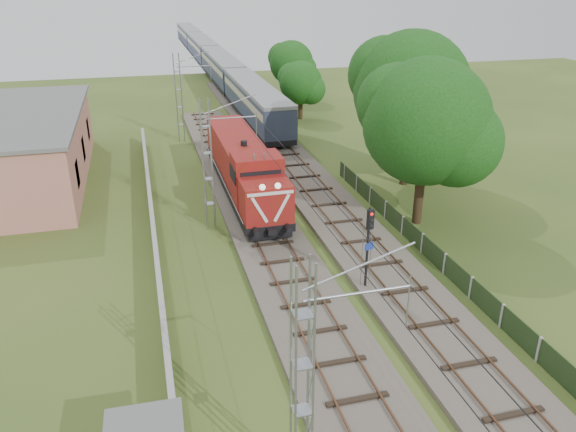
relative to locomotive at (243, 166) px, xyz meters
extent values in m
plane|color=#354E1D|center=(0.00, -16.78, -2.21)|extent=(140.00, 140.00, 0.00)
cube|color=#6B6054|center=(0.00, -9.78, -2.06)|extent=(4.20, 70.00, 0.30)
cube|color=black|center=(0.00, -9.78, -1.86)|extent=(2.40, 70.00, 0.10)
cube|color=brown|center=(-0.85, -9.78, -1.79)|extent=(0.08, 70.00, 0.05)
cube|color=brown|center=(0.85, -9.78, -1.79)|extent=(0.08, 70.00, 0.05)
cube|color=#6B6054|center=(5.00, 3.22, -2.06)|extent=(4.20, 80.00, 0.30)
cube|color=black|center=(5.00, 3.22, -1.86)|extent=(2.40, 80.00, 0.10)
cube|color=brown|center=(4.15, 3.22, -1.79)|extent=(0.08, 80.00, 0.05)
cube|color=brown|center=(5.85, 3.22, -1.79)|extent=(0.08, 80.00, 0.05)
cylinder|color=gray|center=(-1.50, -24.78, 4.59)|extent=(3.00, 0.08, 0.08)
cylinder|color=gray|center=(-1.50, -4.78, 4.59)|extent=(3.00, 0.08, 0.08)
cylinder|color=gray|center=(-1.50, 15.22, 4.59)|extent=(3.00, 0.08, 0.08)
cylinder|color=black|center=(0.00, -4.78, 3.29)|extent=(0.03, 70.00, 0.03)
cylinder|color=black|center=(0.00, -4.78, 4.59)|extent=(0.03, 70.00, 0.03)
cube|color=#9E9E99|center=(-6.50, -4.78, -1.46)|extent=(0.25, 40.00, 1.50)
cube|color=#B87163|center=(-15.00, 7.22, 0.29)|extent=(8.00, 20.00, 5.00)
cube|color=#606060|center=(-15.00, 7.22, 2.89)|extent=(8.40, 20.40, 0.25)
cube|color=black|center=(-11.05, 1.22, -0.01)|extent=(0.10, 1.60, 1.80)
cube|color=black|center=(-11.05, 7.22, -0.01)|extent=(0.10, 1.60, 1.80)
cube|color=black|center=(-11.05, 13.22, -0.01)|extent=(0.10, 1.60, 1.80)
cube|color=black|center=(8.00, -13.78, -1.61)|extent=(0.05, 32.00, 1.15)
cube|color=#9E9E99|center=(8.00, 1.22, -1.61)|extent=(0.12, 0.12, 1.20)
cube|color=black|center=(0.00, 0.12, -1.22)|extent=(2.95, 16.70, 0.49)
cube|color=black|center=(0.00, -5.28, -1.51)|extent=(2.16, 3.54, 0.49)
cube|color=black|center=(0.00, 5.52, -1.51)|extent=(2.16, 3.54, 0.49)
cube|color=black|center=(0.00, -8.13, -1.61)|extent=(2.55, 0.25, 0.34)
cube|color=maroon|center=(0.00, -7.00, 0.16)|extent=(2.85, 2.46, 2.26)
sphere|color=white|center=(-0.44, -8.18, 1.43)|extent=(0.35, 0.35, 0.35)
sphere|color=white|center=(0.44, -8.18, 1.43)|extent=(0.35, 0.35, 0.35)
cube|color=silver|center=(-0.64, -8.25, 0.11)|extent=(0.99, 0.06, 1.64)
cube|color=silver|center=(0.64, -8.25, 0.11)|extent=(0.99, 0.06, 1.64)
cube|color=silver|center=(0.00, -8.25, 1.04)|extent=(2.65, 0.06, 0.18)
cube|color=maroon|center=(0.00, -4.59, 0.60)|extent=(2.95, 2.36, 3.14)
cube|color=black|center=(0.00, -5.79, 1.09)|extent=(2.46, 0.06, 0.88)
cube|color=maroon|center=(0.00, 2.53, 0.30)|extent=(2.75, 11.89, 2.55)
cylinder|color=black|center=(0.00, -0.47, 1.73)|extent=(0.43, 0.43, 0.39)
cylinder|color=gray|center=(-0.29, -5.38, 2.32)|extent=(0.12, 0.12, 0.34)
cylinder|color=gray|center=(0.29, -5.38, 2.32)|extent=(0.12, 0.12, 0.34)
cube|color=black|center=(5.00, 19.76, -1.32)|extent=(2.84, 21.54, 0.49)
cube|color=#313B51|center=(5.00, 19.76, 0.25)|extent=(2.94, 21.54, 2.64)
cube|color=#B8B08F|center=(5.00, 19.76, 0.74)|extent=(2.98, 20.68, 0.73)
cube|color=gray|center=(5.00, 19.76, 1.72)|extent=(2.99, 21.54, 0.34)
cube|color=black|center=(5.00, 42.28, -1.32)|extent=(2.84, 21.54, 0.49)
cube|color=#313B51|center=(5.00, 42.28, 0.25)|extent=(2.94, 21.54, 2.64)
cube|color=#B8B08F|center=(5.00, 42.28, 0.74)|extent=(2.98, 20.68, 0.73)
cube|color=gray|center=(5.00, 42.28, 1.72)|extent=(2.99, 21.54, 0.34)
cube|color=black|center=(5.00, 64.80, -1.32)|extent=(2.84, 21.54, 0.49)
cube|color=#313B51|center=(5.00, 64.80, 0.25)|extent=(2.94, 21.54, 2.64)
cube|color=#B8B08F|center=(5.00, 64.80, 0.74)|extent=(2.98, 20.68, 0.73)
cube|color=gray|center=(5.00, 64.80, 1.72)|extent=(2.99, 21.54, 0.34)
cube|color=black|center=(5.00, 87.32, -1.32)|extent=(2.84, 21.54, 0.49)
cube|color=#313B51|center=(5.00, 87.32, 0.25)|extent=(2.94, 21.54, 2.64)
cube|color=#B8B08F|center=(5.00, 87.32, 0.74)|extent=(2.98, 20.68, 0.73)
cube|color=gray|center=(5.00, 87.32, 1.72)|extent=(2.99, 21.54, 0.34)
cylinder|color=black|center=(3.36, -14.27, 0.02)|extent=(0.13, 0.13, 4.47)
cube|color=black|center=(3.36, -14.40, 1.72)|extent=(0.36, 0.28, 0.98)
sphere|color=red|center=(3.36, -14.51, 2.03)|extent=(0.16, 0.16, 0.16)
sphere|color=black|center=(3.36, -14.51, 1.72)|extent=(0.16, 0.16, 0.16)
sphere|color=black|center=(3.36, -14.51, 1.41)|extent=(0.16, 0.16, 0.16)
cube|color=#192F96|center=(3.40, -14.38, 0.29)|extent=(0.48, 0.18, 0.36)
cube|color=#606060|center=(-7.40, -23.52, 0.09)|extent=(2.36, 2.36, 0.15)
cylinder|color=#3D2919|center=(9.64, -7.39, 0.09)|extent=(0.57, 0.57, 4.60)
sphere|color=#133C10|center=(9.64, -7.39, 4.27)|extent=(7.53, 7.53, 7.53)
sphere|color=#133C10|center=(11.15, -8.52, 3.23)|extent=(5.27, 5.27, 5.27)
sphere|color=#133C10|center=(8.33, -6.07, 5.11)|extent=(4.89, 4.89, 4.89)
cylinder|color=#3D2919|center=(11.95, -0.70, 0.28)|extent=(0.58, 0.58, 4.98)
sphere|color=#133C10|center=(11.95, -0.70, 4.81)|extent=(8.15, 8.15, 8.15)
sphere|color=#133C10|center=(13.58, -1.92, 3.68)|extent=(5.71, 5.71, 5.71)
sphere|color=#133C10|center=(10.52, 0.73, 5.71)|extent=(5.30, 5.30, 5.30)
cylinder|color=#3D2919|center=(10.10, 20.68, -0.83)|extent=(0.48, 0.48, 2.75)
sphere|color=#133C10|center=(10.10, 20.68, 1.67)|extent=(4.50, 4.50, 4.50)
sphere|color=#133C10|center=(11.00, 20.00, 1.04)|extent=(3.15, 3.15, 3.15)
sphere|color=#133C10|center=(9.31, 21.47, 2.17)|extent=(2.93, 2.93, 2.93)
cylinder|color=#3D2919|center=(11.65, 30.14, -0.60)|extent=(0.50, 0.50, 3.21)
sphere|color=#133C10|center=(11.65, 30.14, 2.32)|extent=(5.26, 5.26, 5.26)
sphere|color=#133C10|center=(12.70, 29.35, 1.59)|extent=(3.68, 3.68, 3.68)
sphere|color=#133C10|center=(10.73, 31.06, 2.90)|extent=(3.42, 3.42, 3.42)
camera|label=1|loc=(-6.54, -36.58, 12.34)|focal=35.00mm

